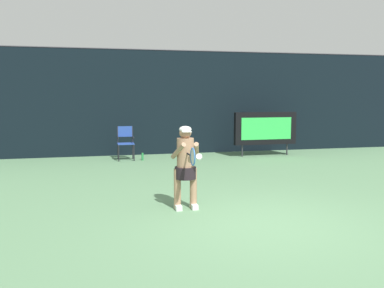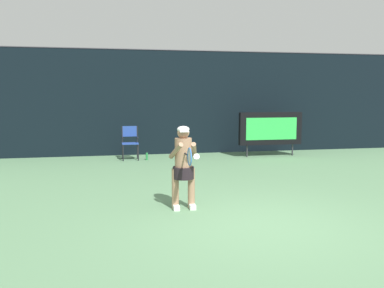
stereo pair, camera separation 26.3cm
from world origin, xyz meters
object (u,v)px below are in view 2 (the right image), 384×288
object	(u,v)px
scoreboard	(270,129)
tennis_racket	(189,157)
umpire_chair	(130,141)
tennis_player	(183,163)
water_bottle	(147,156)

from	to	relation	value
scoreboard	tennis_racket	bearing A→B (deg)	-122.40
umpire_chair	tennis_player	world-z (taller)	tennis_player
umpire_chair	tennis_player	distance (m)	6.17
umpire_chair	tennis_racket	bearing A→B (deg)	-84.77
scoreboard	tennis_player	world-z (taller)	tennis_player
water_bottle	tennis_racket	distance (m)	6.53
umpire_chair	tennis_player	xyz separation A→B (m)	(0.61, -6.13, 0.22)
umpire_chair	tennis_racket	distance (m)	6.71
water_bottle	tennis_racket	xyz separation A→B (m)	(0.10, -6.47, 0.92)
scoreboard	tennis_racket	xyz separation A→B (m)	(-4.12, -6.48, 0.10)
scoreboard	tennis_player	xyz separation A→B (m)	(-4.12, -5.95, -0.10)
scoreboard	water_bottle	world-z (taller)	scoreboard
water_bottle	tennis_player	world-z (taller)	tennis_player
water_bottle	tennis_racket	bearing A→B (deg)	-89.15
scoreboard	water_bottle	bearing A→B (deg)	-179.78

